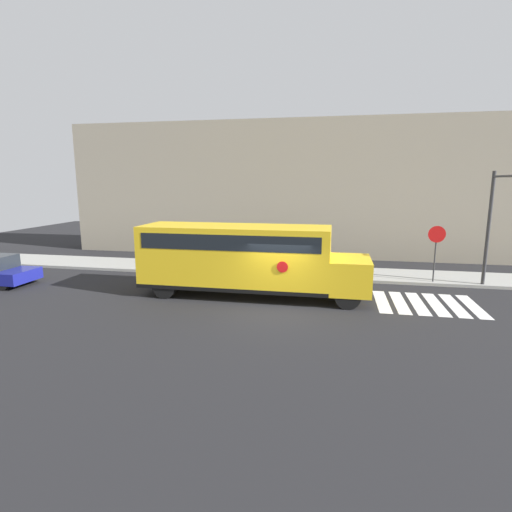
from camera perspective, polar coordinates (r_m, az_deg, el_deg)
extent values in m
plane|color=black|center=(15.62, 3.01, -7.73)|extent=(60.00, 60.00, 0.00)
cube|color=#9E9E99|center=(21.83, 5.48, -2.24)|extent=(44.00, 3.00, 0.15)
cube|color=#9E937F|center=(27.77, 7.03, 9.48)|extent=(32.00, 4.00, 8.80)
cube|color=white|center=(17.51, 17.54, -6.18)|extent=(0.50, 3.20, 0.01)
cube|color=white|center=(17.60, 19.81, -6.23)|extent=(0.50, 3.20, 0.01)
cube|color=white|center=(17.73, 22.06, -6.27)|extent=(0.50, 3.20, 0.01)
cube|color=white|center=(17.87, 24.28, -6.30)|extent=(0.50, 3.20, 0.01)
cube|color=white|center=(18.05, 26.45, -6.32)|extent=(0.50, 3.20, 0.01)
cube|color=white|center=(18.25, 28.58, -6.33)|extent=(0.50, 3.20, 0.01)
cube|color=yellow|center=(17.26, -2.98, 0.03)|extent=(8.09, 2.50, 2.60)
cube|color=yellow|center=(16.89, 13.25, -2.60)|extent=(1.63, 2.50, 1.37)
cube|color=black|center=(17.53, -2.94, -3.88)|extent=(8.09, 2.54, 0.16)
cube|color=black|center=(17.14, -3.01, 2.49)|extent=(7.44, 2.53, 0.64)
cylinder|color=red|center=(15.63, 3.78, -1.58)|extent=(0.44, 0.02, 0.44)
cylinder|color=black|center=(18.08, 12.80, -3.78)|extent=(1.00, 0.30, 1.00)
cylinder|color=black|center=(16.00, 12.98, -5.68)|extent=(1.00, 0.30, 1.00)
cylinder|color=black|center=(19.39, -10.34, -2.72)|extent=(1.00, 0.30, 1.00)
cylinder|color=black|center=(17.47, -12.93, -4.30)|extent=(1.00, 0.30, 1.00)
cylinder|color=black|center=(22.82, -29.64, -2.41)|extent=(0.64, 0.22, 0.64)
cylinder|color=black|center=(21.64, -32.48, -3.33)|extent=(0.64, 0.22, 0.64)
cylinder|color=#38383A|center=(20.92, 24.16, -0.42)|extent=(0.07, 0.07, 2.50)
cylinder|color=red|center=(20.70, 24.44, 2.84)|extent=(0.79, 0.03, 0.79)
cylinder|color=#38383A|center=(21.25, 30.24, 3.16)|extent=(0.16, 0.16, 5.38)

